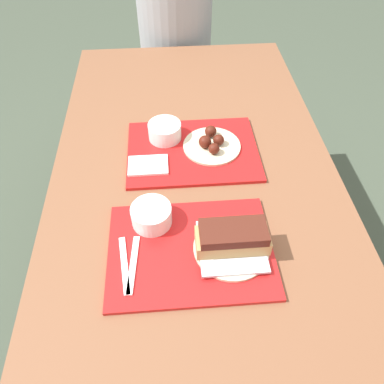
{
  "coord_description": "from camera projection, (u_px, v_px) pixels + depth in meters",
  "views": [
    {
      "loc": [
        -0.08,
        -0.77,
        1.6
      ],
      "look_at": [
        -0.02,
        -0.04,
        0.8
      ],
      "focal_mm": 35.0,
      "sensor_mm": 36.0,
      "label": 1
    }
  ],
  "objects": [
    {
      "name": "plastic_knife_near",
      "position": [
        133.0,
        264.0,
        0.95
      ],
      "size": [
        0.03,
        0.17,
        0.0
      ],
      "color": "white",
      "rests_on": "tray_near"
    },
    {
      "name": "plastic_fork_near",
      "position": [
        124.0,
        265.0,
        0.95
      ],
      "size": [
        0.04,
        0.17,
        0.0
      ],
      "color": "white",
      "rests_on": "tray_near"
    },
    {
      "name": "bowl_coleslaw_near",
      "position": [
        151.0,
        215.0,
        1.02
      ],
      "size": [
        0.11,
        0.11,
        0.06
      ],
      "color": "white",
      "rests_on": "tray_near"
    },
    {
      "name": "brisket_sandwich_plate",
      "position": [
        232.0,
        241.0,
        0.96
      ],
      "size": [
        0.2,
        0.2,
        0.09
      ],
      "color": "beige",
      "rests_on": "tray_near"
    },
    {
      "name": "napkin_far",
      "position": [
        148.0,
        165.0,
        1.19
      ],
      "size": [
        0.13,
        0.09,
        0.01
      ],
      "color": "white",
      "rests_on": "tray_far"
    },
    {
      "name": "person_seated_across",
      "position": [
        175.0,
        31.0,
        1.93
      ],
      "size": [
        0.37,
        0.37,
        0.69
      ],
      "color": "#9E9EA3",
      "rests_on": "picnic_bench_far"
    },
    {
      "name": "wings_plate_far",
      "position": [
        212.0,
        143.0,
        1.25
      ],
      "size": [
        0.19,
        0.19,
        0.05
      ],
      "color": "beige",
      "rests_on": "tray_far"
    },
    {
      "name": "tray_far",
      "position": [
        192.0,
        151.0,
        1.25
      ],
      "size": [
        0.43,
        0.32,
        0.01
      ],
      "color": "red",
      "rests_on": "picnic_table"
    },
    {
      "name": "bowl_coleslaw_far",
      "position": [
        165.0,
        130.0,
        1.27
      ],
      "size": [
        0.11,
        0.11,
        0.06
      ],
      "color": "white",
      "rests_on": "tray_far"
    },
    {
      "name": "ground_plane",
      "position": [
        195.0,
        302.0,
        1.71
      ],
      "size": [
        12.0,
        12.0,
        0.0
      ],
      "primitive_type": "plane",
      "color": "#424C3D"
    },
    {
      "name": "picnic_bench_far",
      "position": [
        179.0,
        90.0,
        2.19
      ],
      "size": [
        0.87,
        0.28,
        0.45
      ],
      "color": "brown",
      "rests_on": "ground_plane"
    },
    {
      "name": "tray_near",
      "position": [
        191.0,
        250.0,
        0.99
      ],
      "size": [
        0.43,
        0.32,
        0.01
      ],
      "color": "red",
      "rests_on": "picnic_table"
    },
    {
      "name": "picnic_table",
      "position": [
        197.0,
        208.0,
        1.21
      ],
      "size": [
        0.91,
        1.84,
        0.76
      ],
      "color": "brown",
      "rests_on": "ground_plane"
    }
  ]
}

